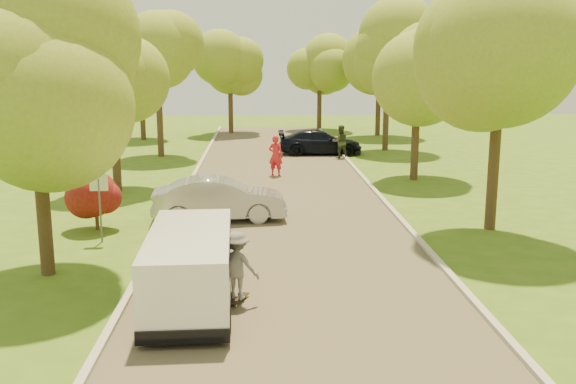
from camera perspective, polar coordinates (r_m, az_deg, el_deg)
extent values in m
plane|color=#3A6016|center=(16.43, 0.70, -8.09)|extent=(100.00, 100.00, 0.00)
cube|color=#4C4438|center=(24.10, -0.42, -1.63)|extent=(8.00, 60.00, 0.01)
cube|color=#B2AD9E|center=(24.28, -10.02, -1.58)|extent=(0.18, 60.00, 0.12)
cube|color=#B2AD9E|center=(24.58, 9.06, -1.38)|extent=(0.18, 60.00, 0.12)
cylinder|color=#59595E|center=(20.55, -16.35, -1.61)|extent=(0.06, 0.06, 2.00)
cube|color=white|center=(20.37, -16.49, 0.86)|extent=(0.55, 0.04, 0.55)
cylinder|color=#382619|center=(22.24, -16.61, -2.36)|extent=(0.12, 0.12, 0.70)
sphere|color=#590F0F|center=(22.07, -16.73, -0.47)|extent=(1.70, 1.70, 1.70)
cylinder|color=#382619|center=(17.76, -20.92, -1.32)|extent=(0.36, 0.36, 3.60)
sphere|color=olive|center=(17.37, -21.69, 8.96)|extent=(4.60, 4.60, 4.60)
sphere|color=olive|center=(17.15, -19.65, 11.39)|extent=(3.45, 3.45, 3.45)
cylinder|color=#382619|center=(28.38, -15.04, 3.22)|extent=(0.36, 0.36, 3.15)
sphere|color=olive|center=(28.12, -15.35, 8.94)|extent=(4.20, 4.20, 4.20)
sphere|color=olive|center=(27.98, -14.14, 10.29)|extent=(3.15, 3.15, 3.15)
cylinder|color=#382619|center=(38.04, -11.32, 5.97)|extent=(0.36, 0.36, 3.83)
sphere|color=olive|center=(37.86, -11.52, 11.02)|extent=(4.80, 4.80, 4.80)
sphere|color=olive|center=(37.76, -10.46, 12.16)|extent=(3.60, 3.60, 3.60)
cylinder|color=#382619|center=(22.15, 17.77, 1.65)|extent=(0.36, 0.36, 3.83)
sphere|color=olive|center=(21.85, 18.33, 10.50)|extent=(5.00, 5.00, 5.00)
sphere|color=olive|center=(22.13, 20.32, 12.32)|extent=(3.75, 3.75, 3.75)
cylinder|color=#382619|center=(30.58, 11.22, 4.20)|extent=(0.36, 0.36, 3.38)
sphere|color=olive|center=(30.34, 11.45, 9.84)|extent=(4.40, 4.40, 4.40)
sphere|color=olive|center=(30.50, 12.73, 11.03)|extent=(3.30, 3.30, 3.30)
cylinder|color=#382619|center=(40.38, 8.70, 6.54)|extent=(0.36, 0.36, 4.05)
sphere|color=olive|center=(40.22, 8.86, 11.64)|extent=(5.20, 5.20, 5.20)
sphere|color=olive|center=(40.39, 10.01, 12.71)|extent=(3.90, 3.90, 3.90)
cylinder|color=#382619|center=(46.30, -12.81, 6.76)|extent=(0.36, 0.36, 3.60)
sphere|color=olive|center=(46.15, -13.00, 10.84)|extent=(5.00, 5.00, 5.00)
sphere|color=olive|center=(46.02, -12.10, 11.81)|extent=(3.75, 3.75, 3.75)
cylinder|color=#382619|center=(48.41, 8.01, 7.27)|extent=(0.36, 0.36, 3.83)
sphere|color=olive|center=(48.27, 8.13, 11.31)|extent=(5.00, 5.00, 5.00)
sphere|color=olive|center=(48.41, 9.05, 12.17)|extent=(3.75, 3.75, 3.75)
cylinder|color=#382619|center=(49.63, -5.11, 7.18)|extent=(0.36, 0.36, 3.38)
sphere|color=olive|center=(49.48, -5.18, 10.79)|extent=(4.80, 4.80, 4.80)
sphere|color=olive|center=(49.45, -4.35, 11.64)|extent=(3.60, 3.60, 3.60)
cylinder|color=#382619|center=(51.81, 2.80, 7.53)|extent=(0.36, 0.36, 3.60)
sphere|color=olive|center=(51.67, 2.84, 11.18)|extent=(5.00, 5.00, 5.00)
sphere|color=olive|center=(51.75, 3.69, 12.00)|extent=(3.75, 3.75, 3.75)
cube|color=white|center=(14.81, -8.72, -6.56)|extent=(1.98, 4.66, 1.58)
cube|color=black|center=(15.03, -8.64, -8.99)|extent=(2.00, 4.75, 0.29)
cube|color=black|center=(14.92, -8.70, -4.87)|extent=(1.96, 3.32, 0.53)
cylinder|color=black|center=(13.69, -12.55, -11.13)|extent=(0.25, 0.64, 0.63)
cylinder|color=black|center=(13.56, -5.59, -11.13)|extent=(0.25, 0.64, 0.63)
cylinder|color=black|center=(16.54, -11.12, -7.03)|extent=(0.25, 0.64, 0.63)
cylinder|color=black|center=(16.43, -5.43, -6.98)|extent=(0.25, 0.64, 0.63)
imported|color=#A5A4A9|center=(22.59, -6.12, -0.63)|extent=(4.73, 1.90, 1.53)
imported|color=black|center=(38.33, 2.85, 4.44)|extent=(5.01, 2.11, 1.44)
cube|color=black|center=(15.20, -4.46, -9.42)|extent=(0.53, 0.85, 0.02)
cylinder|color=#BFCC4C|center=(15.44, -3.75, -9.28)|extent=(0.05, 0.07, 0.06)
cylinder|color=#BFCC4C|center=(15.50, -4.25, -9.21)|extent=(0.05, 0.07, 0.06)
cylinder|color=#BFCC4C|center=(14.95, -4.66, -10.03)|extent=(0.05, 0.07, 0.06)
cylinder|color=#BFCC4C|center=(15.00, -5.18, -9.95)|extent=(0.05, 0.07, 0.06)
imported|color=slate|center=(14.93, -4.51, -6.51)|extent=(1.18, 0.95, 1.60)
imported|color=red|center=(31.08, -1.10, 3.25)|extent=(0.85, 0.72, 1.98)
imported|color=#2D3520|center=(36.84, 4.67, 4.47)|extent=(1.00, 0.82, 1.90)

